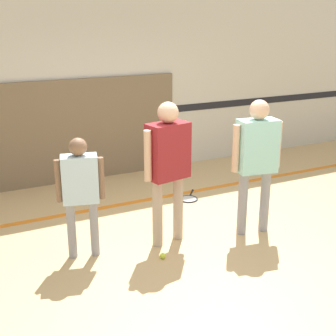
# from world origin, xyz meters

# --- Properties ---
(ground_plane) EXTENTS (16.00, 16.00, 0.00)m
(ground_plane) POSITION_xyz_m (0.00, 0.00, 0.00)
(ground_plane) COLOR tan
(wall_back) EXTENTS (16.00, 0.07, 3.20)m
(wall_back) POSITION_xyz_m (0.00, 2.84, 1.60)
(wall_back) COLOR beige
(wall_back) RESTS_ON ground_plane
(wall_panel) EXTENTS (3.16, 0.05, 1.65)m
(wall_panel) POSITION_xyz_m (-0.36, 2.78, 0.82)
(wall_panel) COLOR #756047
(wall_panel) RESTS_ON ground_plane
(floor_stripe) EXTENTS (14.40, 0.10, 0.01)m
(floor_stripe) POSITION_xyz_m (0.00, 1.49, 0.00)
(floor_stripe) COLOR orange
(floor_stripe) RESTS_ON ground_plane
(person_instructor) EXTENTS (0.63, 0.34, 1.68)m
(person_instructor) POSITION_xyz_m (-0.15, 0.16, 1.04)
(person_instructor) COLOR tan
(person_instructor) RESTS_ON ground_plane
(person_student_left) EXTENTS (0.50, 0.30, 1.37)m
(person_student_left) POSITION_xyz_m (-1.14, 0.27, 0.85)
(person_student_left) COLOR gray
(person_student_left) RESTS_ON ground_plane
(person_student_right) EXTENTS (0.62, 0.32, 1.66)m
(person_student_right) POSITION_xyz_m (0.91, -0.07, 1.03)
(person_student_right) COLOR gray
(person_student_right) RESTS_ON ground_plane
(racket_spare_on_floor) EXTENTS (0.44, 0.50, 0.03)m
(racket_spare_on_floor) POSITION_xyz_m (0.73, 1.24, 0.01)
(racket_spare_on_floor) COLOR #28282D
(racket_spare_on_floor) RESTS_ON ground_plane
(tennis_ball_near_instructor) EXTENTS (0.07, 0.07, 0.07)m
(tennis_ball_near_instructor) POSITION_xyz_m (-0.38, -0.18, 0.03)
(tennis_ball_near_instructor) COLOR #CCE038
(tennis_ball_near_instructor) RESTS_ON ground_plane
(tennis_ball_by_spare_racket) EXTENTS (0.07, 0.07, 0.07)m
(tennis_ball_by_spare_racket) POSITION_xyz_m (0.57, 1.34, 0.03)
(tennis_ball_by_spare_racket) COLOR #CCE038
(tennis_ball_by_spare_racket) RESTS_ON ground_plane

